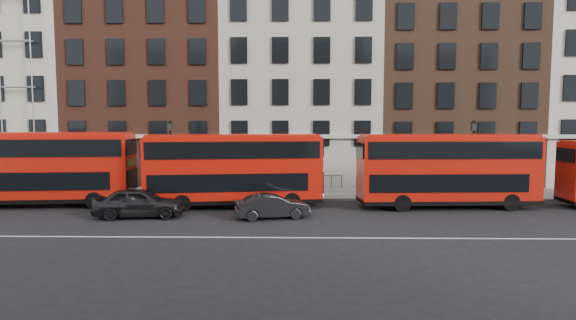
{
  "coord_description": "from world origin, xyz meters",
  "views": [
    {
      "loc": [
        -0.37,
        -22.22,
        5.27
      ],
      "look_at": [
        -0.86,
        5.0,
        3.0
      ],
      "focal_mm": 28.0,
      "sensor_mm": 36.0,
      "label": 1
    }
  ],
  "objects_px": {
    "bus_a": "(40,167)",
    "bus_b": "(234,168)",
    "bus_c": "(446,169)",
    "car_rear": "(139,202)",
    "car_front": "(272,206)"
  },
  "relations": [
    {
      "from": "bus_a",
      "to": "bus_b",
      "type": "relative_size",
      "value": 1.02
    },
    {
      "from": "bus_a",
      "to": "bus_b",
      "type": "bearing_deg",
      "value": -5.81
    },
    {
      "from": "bus_b",
      "to": "car_front",
      "type": "xyz_separation_m",
      "value": [
        2.59,
        -3.29,
        -1.77
      ]
    },
    {
      "from": "car_front",
      "to": "bus_c",
      "type": "bearing_deg",
      "value": -87.41
    },
    {
      "from": "bus_a",
      "to": "bus_c",
      "type": "distance_m",
      "value": 25.33
    },
    {
      "from": "bus_b",
      "to": "bus_c",
      "type": "xyz_separation_m",
      "value": [
        13.17,
        0.0,
        0.01
      ]
    },
    {
      "from": "bus_c",
      "to": "car_rear",
      "type": "height_order",
      "value": "bus_c"
    },
    {
      "from": "bus_c",
      "to": "car_front",
      "type": "height_order",
      "value": "bus_c"
    },
    {
      "from": "bus_b",
      "to": "car_rear",
      "type": "relative_size",
      "value": 2.26
    },
    {
      "from": "bus_a",
      "to": "bus_c",
      "type": "relative_size",
      "value": 1.03
    },
    {
      "from": "bus_a",
      "to": "car_front",
      "type": "distance_m",
      "value": 15.22
    },
    {
      "from": "bus_c",
      "to": "car_rear",
      "type": "bearing_deg",
      "value": -173.25
    },
    {
      "from": "car_rear",
      "to": "car_front",
      "type": "bearing_deg",
      "value": -97.27
    },
    {
      "from": "car_front",
      "to": "car_rear",
      "type": "bearing_deg",
      "value": 74.24
    },
    {
      "from": "bus_a",
      "to": "car_rear",
      "type": "height_order",
      "value": "bus_a"
    }
  ]
}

